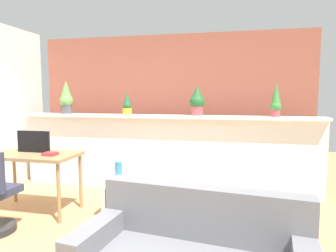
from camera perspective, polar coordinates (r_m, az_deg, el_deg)
divider_wall at (r=4.63m, az=-0.91°, el=-5.42°), size 4.64×0.16×1.14m
plant_shelf at (r=4.51m, az=-1.04°, el=1.85°), size 4.64×0.31×0.04m
brick_wall_behind at (r=5.13m, az=0.63°, el=3.35°), size 4.64×0.10×2.50m
potted_plant_0 at (r=5.15m, az=-18.96°, el=5.16°), size 0.22×0.22×0.54m
potted_plant_1 at (r=4.64m, az=-7.86°, el=4.06°), size 0.14×0.14×0.35m
potted_plant_2 at (r=4.45m, az=5.62°, el=4.84°), size 0.23×0.23×0.44m
potted_plant_3 at (r=4.39m, az=20.03°, el=4.55°), size 0.15×0.15×0.48m
desk at (r=4.12m, az=-24.43°, el=-6.00°), size 1.10×0.60×0.75m
tv_monitor at (r=4.17m, az=-24.42°, el=-2.74°), size 0.45×0.04×0.28m
side_cube_shelf at (r=3.77m, az=-8.66°, el=-13.13°), size 0.40×0.41×0.50m
vase_on_shelf at (r=3.69m, az=-9.47°, el=-8.12°), size 0.09×0.09×0.18m
book_on_desk at (r=3.89m, az=-21.71°, el=-5.01°), size 0.15×0.14×0.04m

